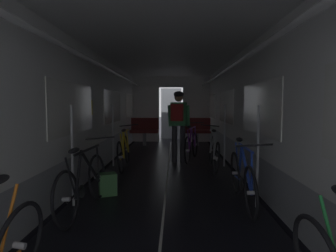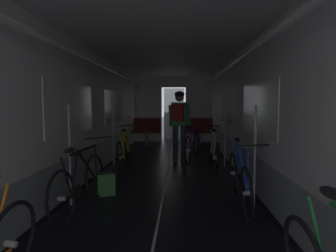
# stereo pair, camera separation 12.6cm
# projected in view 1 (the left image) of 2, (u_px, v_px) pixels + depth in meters

# --- Properties ---
(train_car_shell) EXTENTS (3.14, 12.34, 2.57)m
(train_car_shell) POSITION_uv_depth(u_px,v_px,m) (167.00, 89.00, 5.34)
(train_car_shell) COLOR black
(train_car_shell) RESTS_ON ground
(bench_seat_far_left) EXTENTS (0.98, 0.51, 0.95)m
(bench_seat_far_left) POSITION_uv_depth(u_px,v_px,m) (145.00, 129.00, 9.91)
(bench_seat_far_left) COLOR gray
(bench_seat_far_left) RESTS_ON ground
(bench_seat_far_right) EXTENTS (0.98, 0.51, 0.95)m
(bench_seat_far_right) POSITION_uv_depth(u_px,v_px,m) (197.00, 129.00, 9.87)
(bench_seat_far_right) COLOR gray
(bench_seat_far_right) RESTS_ON ground
(bicycle_silver) EXTENTS (0.44, 1.69, 0.95)m
(bicycle_silver) POSITION_uv_depth(u_px,v_px,m) (214.00, 152.00, 6.23)
(bicycle_silver) COLOR black
(bicycle_silver) RESTS_ON ground
(bicycle_yellow) EXTENTS (0.44, 1.69, 0.95)m
(bicycle_yellow) POSITION_uv_depth(u_px,v_px,m) (124.00, 151.00, 6.33)
(bicycle_yellow) COLOR black
(bicycle_yellow) RESTS_ON ground
(bicycle_black) EXTENTS (0.44, 1.69, 0.95)m
(bicycle_black) POSITION_uv_depth(u_px,v_px,m) (84.00, 183.00, 3.75)
(bicycle_black) COLOR black
(bicycle_black) RESTS_ON ground
(bicycle_blue) EXTENTS (0.44, 1.69, 0.94)m
(bicycle_blue) POSITION_uv_depth(u_px,v_px,m) (242.00, 178.00, 4.00)
(bicycle_blue) COLOR black
(bicycle_blue) RESTS_ON ground
(person_cyclist_aisle) EXTENTS (0.56, 0.45, 1.73)m
(person_cyclist_aisle) POSITION_uv_depth(u_px,v_px,m) (178.00, 118.00, 6.90)
(person_cyclist_aisle) COLOR #2D2D33
(person_cyclist_aisle) RESTS_ON ground
(bicycle_purple_in_aisle) EXTENTS (0.58, 1.65, 0.94)m
(bicycle_purple_in_aisle) POSITION_uv_depth(u_px,v_px,m) (192.00, 145.00, 7.21)
(bicycle_purple_in_aisle) COLOR black
(bicycle_purple_in_aisle) RESTS_ON ground
(backpack_on_floor) EXTENTS (0.32, 0.28, 0.34)m
(backpack_on_floor) POSITION_uv_depth(u_px,v_px,m) (108.00, 184.00, 4.46)
(backpack_on_floor) COLOR #3D703D
(backpack_on_floor) RESTS_ON ground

